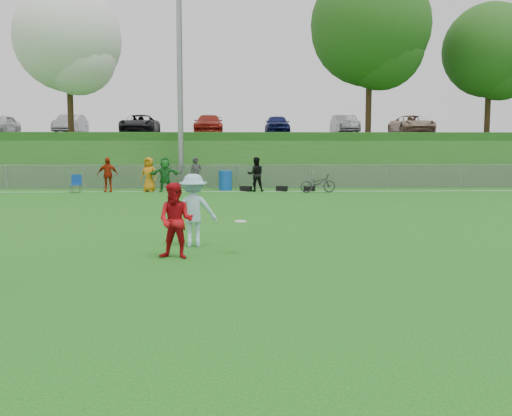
{
  "coord_description": "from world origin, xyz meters",
  "views": [
    {
      "loc": [
        -0.07,
        -10.14,
        2.2
      ],
      "look_at": [
        0.31,
        0.5,
        1.06
      ],
      "focal_mm": 40.0,
      "sensor_mm": 36.0,
      "label": 1
    }
  ],
  "objects_px": {
    "player_red_center": "(176,221)",
    "bicycle": "(318,183)",
    "recycling_bin": "(225,180)",
    "frisbee": "(241,221)",
    "player_blue": "(193,210)"
  },
  "relations": [
    {
      "from": "player_blue",
      "to": "player_red_center",
      "type": "bearing_deg",
      "value": 75.54
    },
    {
      "from": "bicycle",
      "to": "recycling_bin",
      "type": "bearing_deg",
      "value": 60.45
    },
    {
      "from": "player_red_center",
      "to": "bicycle",
      "type": "distance_m",
      "value": 16.98
    },
    {
      "from": "player_red_center",
      "to": "recycling_bin",
      "type": "height_order",
      "value": "player_red_center"
    },
    {
      "from": "player_red_center",
      "to": "recycling_bin",
      "type": "relative_size",
      "value": 1.5
    },
    {
      "from": "recycling_bin",
      "to": "bicycle",
      "type": "bearing_deg",
      "value": -20.28
    },
    {
      "from": "player_red_center",
      "to": "frisbee",
      "type": "bearing_deg",
      "value": 30.76
    },
    {
      "from": "player_red_center",
      "to": "player_blue",
      "type": "xyz_separation_m",
      "value": [
        0.25,
        1.36,
        0.06
      ]
    },
    {
      "from": "player_blue",
      "to": "recycling_bin",
      "type": "distance_m",
      "value": 16.48
    },
    {
      "from": "player_red_center",
      "to": "player_blue",
      "type": "relative_size",
      "value": 0.93
    },
    {
      "from": "frisbee",
      "to": "bicycle",
      "type": "distance_m",
      "value": 16.26
    },
    {
      "from": "player_red_center",
      "to": "recycling_bin",
      "type": "distance_m",
      "value": 17.84
    },
    {
      "from": "recycling_bin",
      "to": "bicycle",
      "type": "height_order",
      "value": "recycling_bin"
    },
    {
      "from": "player_red_center",
      "to": "player_blue",
      "type": "bearing_deg",
      "value": 93.67
    },
    {
      "from": "player_red_center",
      "to": "bicycle",
      "type": "bearing_deg",
      "value": 86.26
    }
  ]
}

